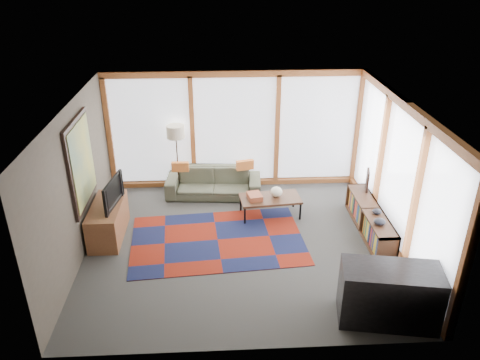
{
  "coord_description": "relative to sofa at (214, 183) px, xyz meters",
  "views": [
    {
      "loc": [
        -0.4,
        -7.09,
        4.77
      ],
      "look_at": [
        0.0,
        0.4,
        1.1
      ],
      "focal_mm": 35.0,
      "sensor_mm": 36.0,
      "label": 1
    }
  ],
  "objects": [
    {
      "name": "tv_console",
      "position": [
        -1.94,
        -1.54,
        0.03
      ],
      "size": [
        0.54,
        1.29,
        0.64
      ],
      "primitive_type": "cube",
      "color": "brown",
      "rests_on": "ground"
    },
    {
      "name": "television",
      "position": [
        -1.86,
        -1.52,
        0.61
      ],
      "size": [
        0.26,
        0.91,
        0.52
      ],
      "primitive_type": "imported",
      "rotation": [
        0.0,
        0.0,
        1.42
      ],
      "color": "black",
      "rests_on": "tv_console"
    },
    {
      "name": "pillow_right",
      "position": [
        0.68,
        0.01,
        0.4
      ],
      "size": [
        0.39,
        0.19,
        0.2
      ],
      "primitive_type": "cube",
      "rotation": [
        0.0,
        0.0,
        0.23
      ],
      "color": "#CC6B2D",
      "rests_on": "sofa"
    },
    {
      "name": "book_stack",
      "position": [
        0.81,
        -0.97,
        0.15
      ],
      "size": [
        0.32,
        0.37,
        0.11
      ],
      "primitive_type": "cube",
      "rotation": [
        0.0,
        0.0,
        0.21
      ],
      "color": "brown",
      "rests_on": "coffee_table"
    },
    {
      "name": "rug",
      "position": [
        0.06,
        -1.8,
        -0.29
      ],
      "size": [
        3.27,
        2.25,
        0.01
      ],
      "primitive_type": "cube",
      "rotation": [
        0.0,
        0.0,
        0.08
      ],
      "color": "maroon",
      "rests_on": "ground"
    },
    {
      "name": "bowl_a",
      "position": [
        2.88,
        -2.22,
        0.27
      ],
      "size": [
        0.25,
        0.25,
        0.1
      ],
      "primitive_type": "ellipsoid",
      "rotation": [
        0.0,
        0.0,
        0.25
      ],
      "color": "black",
      "rests_on": "bookshelf"
    },
    {
      "name": "floor_lamp",
      "position": [
        -0.76,
        0.2,
        0.48
      ],
      "size": [
        0.39,
        0.39,
        1.54
      ],
      "primitive_type": null,
      "color": "black",
      "rests_on": "ground"
    },
    {
      "name": "sofa",
      "position": [
        0.0,
        0.0,
        0.0
      ],
      "size": [
        2.07,
        0.94,
        0.59
      ],
      "primitive_type": "imported",
      "rotation": [
        0.0,
        0.0,
        -0.08
      ],
      "color": "#3E4030",
      "rests_on": "ground"
    },
    {
      "name": "bowl_b",
      "position": [
        2.95,
        -1.86,
        0.26
      ],
      "size": [
        0.2,
        0.2,
        0.09
      ],
      "primitive_type": "ellipsoid",
      "rotation": [
        0.0,
        0.0,
        0.16
      ],
      "color": "black",
      "rests_on": "bookshelf"
    },
    {
      "name": "coffee_table",
      "position": [
        1.12,
        -0.93,
        -0.1
      ],
      "size": [
        1.24,
        0.71,
        0.39
      ],
      "primitive_type": null,
      "rotation": [
        0.0,
        0.0,
        0.1
      ],
      "color": "#321E12",
      "rests_on": "ground"
    },
    {
      "name": "pillow_left",
      "position": [
        -0.69,
        -0.0,
        0.39
      ],
      "size": [
        0.37,
        0.12,
        0.2
      ],
      "primitive_type": "cube",
      "rotation": [
        0.0,
        0.0,
        -0.03
      ],
      "color": "#CC6B2D",
      "rests_on": "sofa"
    },
    {
      "name": "room_envelope",
      "position": [
        0.98,
        -1.39,
        1.25
      ],
      "size": [
        5.52,
        5.02,
        2.62
      ],
      "color": "#3F3930",
      "rests_on": "ground"
    },
    {
      "name": "ground",
      "position": [
        0.49,
        -1.95,
        -0.29
      ],
      "size": [
        5.5,
        5.5,
        0.0
      ],
      "primitive_type": "plane",
      "color": "#31312E",
      "rests_on": "ground"
    },
    {
      "name": "bookshelf",
      "position": [
        2.92,
        -1.66,
        -0.04
      ],
      "size": [
        0.37,
        2.04,
        0.51
      ],
      "primitive_type": null,
      "color": "#321E12",
      "rests_on": "ground"
    },
    {
      "name": "bar_counter",
      "position": [
        2.46,
        -3.97,
        0.14
      ],
      "size": [
        1.45,
        0.86,
        0.86
      ],
      "primitive_type": "cube",
      "rotation": [
        0.0,
        0.0,
        -0.17
      ],
      "color": "black",
      "rests_on": "ground"
    },
    {
      "name": "vase",
      "position": [
        1.25,
        -0.89,
        0.2
      ],
      "size": [
        0.25,
        0.25,
        0.2
      ],
      "primitive_type": "ellipsoid",
      "rotation": [
        0.0,
        0.0,
        -0.08
      ],
      "color": "silver",
      "rests_on": "coffee_table"
    },
    {
      "name": "shelf_picture",
      "position": [
        3.04,
        -0.91,
        0.42
      ],
      "size": [
        0.12,
        0.31,
        0.41
      ],
      "primitive_type": "cube",
      "rotation": [
        0.0,
        0.0,
        -0.26
      ],
      "color": "black",
      "rests_on": "bookshelf"
    }
  ]
}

